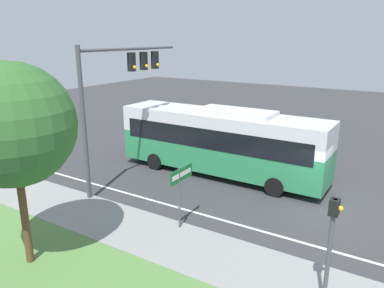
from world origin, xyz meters
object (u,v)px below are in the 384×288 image
object	(u,v)px
pedestrian_signal	(331,237)
street_sign	(181,185)
bus	(221,139)
signal_gantry	(119,84)

from	to	relation	value
pedestrian_signal	street_sign	bearing A→B (deg)	74.58
bus	pedestrian_signal	size ratio (longest dim) A/B	3.45
bus	street_sign	world-z (taller)	bus
bus	pedestrian_signal	bearing A→B (deg)	-136.69
signal_gantry	pedestrian_signal	size ratio (longest dim) A/B	2.11
signal_gantry	street_sign	xyz separation A→B (m)	(-2.37, -5.05, -3.21)
bus	pedestrian_signal	world-z (taller)	bus
signal_gantry	street_sign	bearing A→B (deg)	-115.09
pedestrian_signal	street_sign	size ratio (longest dim) A/B	1.28
signal_gantry	street_sign	size ratio (longest dim) A/B	2.70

